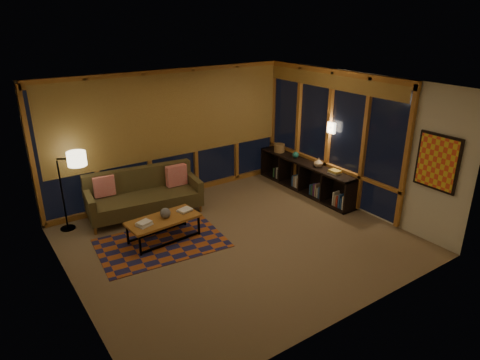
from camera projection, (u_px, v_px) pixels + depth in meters
floor at (237, 240)px, 7.53m from camera, size 5.50×5.00×0.01m
ceiling at (237, 85)px, 6.53m from camera, size 5.50×5.00×0.01m
walls at (237, 168)px, 7.03m from camera, size 5.51×5.01×2.70m
window_wall_back at (172, 135)px, 8.89m from camera, size 5.30×0.16×2.60m
window_wall_right at (328, 135)px, 8.90m from camera, size 0.16×3.70×2.60m
wall_art at (437, 162)px, 7.00m from camera, size 0.06×0.74×0.94m
wall_sconce at (331, 128)px, 8.68m from camera, size 0.12×0.18×0.22m
sofa at (144, 195)px, 8.30m from camera, size 2.24×1.13×0.88m
pillow_left at (104, 187)px, 8.13m from camera, size 0.40×0.15×0.40m
pillow_right at (176, 176)px, 8.65m from camera, size 0.42×0.15×0.42m
area_rug at (162, 243)px, 7.42m from camera, size 2.24×1.61×0.01m
coffee_table at (164, 229)px, 7.47m from camera, size 1.28×0.66×0.42m
book_stack_a at (144, 223)px, 7.15m from camera, size 0.27×0.24×0.07m
book_stack_b at (185, 210)px, 7.66m from camera, size 0.31×0.26×0.05m
ceramic_pot at (165, 213)px, 7.39m from camera, size 0.21×0.21×0.18m
floor_lamp at (62, 191)px, 7.65m from camera, size 0.60×0.54×1.50m
bookshelf at (305, 176)px, 9.48m from camera, size 0.40×2.73×0.68m
basket at (279, 148)px, 9.99m from camera, size 0.32×0.32×0.19m
teal_bowl at (296, 155)px, 9.59m from camera, size 0.18×0.18×0.14m
vase at (318, 162)px, 9.02m from camera, size 0.23×0.23×0.20m
shelf_book_stack at (335, 172)px, 8.68m from camera, size 0.22×0.26×0.07m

